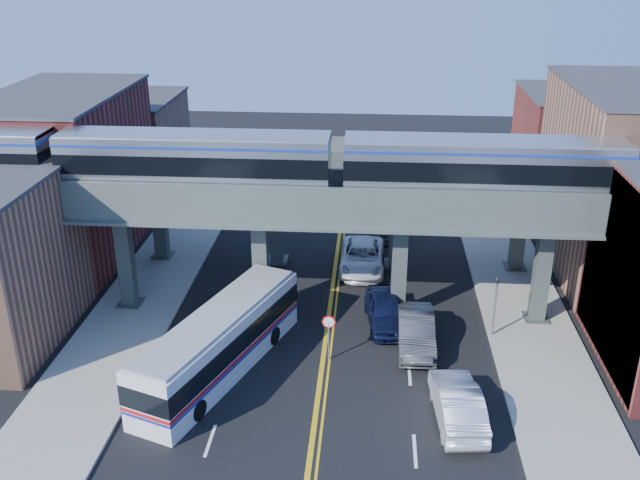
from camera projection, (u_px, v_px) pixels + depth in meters
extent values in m
plane|color=black|center=(319.00, 392.00, 34.82)|extent=(120.00, 120.00, 0.00)
cube|color=gray|center=(149.00, 290.00, 44.77)|extent=(5.00, 70.00, 0.16)
cube|color=gray|center=(520.00, 303.00, 43.16)|extent=(5.00, 70.00, 0.16)
cube|color=maroon|center=(67.00, 176.00, 48.64)|extent=(8.00, 14.00, 11.00)
cube|color=#95664D|center=(130.00, 146.00, 61.16)|extent=(8.00, 10.00, 8.00)
cube|color=#95664D|center=(624.00, 182.00, 45.85)|extent=(8.00, 14.00, 12.00)
cube|color=maroon|center=(571.00, 149.00, 58.37)|extent=(8.00, 10.00, 9.00)
cube|color=teal|center=(614.00, 279.00, 35.61)|extent=(0.10, 9.50, 9.50)
cube|color=#3F4947|center=(126.00, 261.00, 41.83)|extent=(0.85, 0.85, 6.00)
cube|color=#3F4947|center=(261.00, 265.00, 41.26)|extent=(0.85, 0.85, 6.00)
cube|color=#3F4947|center=(399.00, 270.00, 40.70)|extent=(0.85, 0.85, 6.00)
cube|color=#3F4947|center=(542.00, 274.00, 40.14)|extent=(0.85, 0.85, 6.00)
cube|color=#4A544F|center=(330.00, 207.00, 39.54)|extent=(52.00, 3.60, 1.40)
cube|color=#3F4947|center=(159.00, 218.00, 48.25)|extent=(0.85, 0.85, 6.00)
cube|color=#3F4947|center=(277.00, 221.00, 47.69)|extent=(0.85, 0.85, 6.00)
cube|color=#3F4947|center=(396.00, 224.00, 47.13)|extent=(0.85, 0.85, 6.00)
cube|color=#3F4947|center=(519.00, 228.00, 46.57)|extent=(0.85, 0.85, 6.00)
cube|color=#4A544F|center=(337.00, 169.00, 45.96)|extent=(52.00, 3.60, 1.40)
cube|color=black|center=(9.00, 185.00, 40.50)|extent=(2.15, 2.15, 0.24)
cube|color=black|center=(114.00, 188.00, 40.07)|extent=(2.15, 2.15, 0.24)
cube|color=black|center=(281.00, 192.00, 39.40)|extent=(2.15, 2.15, 0.24)
cube|color=silver|center=(195.00, 161.00, 39.07)|extent=(14.85, 2.83, 3.13)
cube|color=black|center=(195.00, 158.00, 39.02)|extent=(14.87, 2.89, 1.07)
cube|color=black|center=(393.00, 195.00, 38.97)|extent=(2.15, 2.15, 0.24)
cube|color=black|center=(570.00, 199.00, 38.31)|extent=(2.15, 2.15, 0.24)
cube|color=silver|center=(483.00, 167.00, 37.98)|extent=(14.85, 2.83, 3.13)
cube|color=black|center=(484.00, 164.00, 37.92)|extent=(14.87, 2.89, 1.07)
cylinder|color=slate|center=(329.00, 340.00, 37.10)|extent=(0.09, 0.09, 2.30)
cylinder|color=red|center=(329.00, 322.00, 36.67)|extent=(0.76, 0.04, 0.76)
cylinder|color=slate|center=(494.00, 311.00, 39.05)|extent=(0.12, 0.12, 3.20)
imported|color=black|center=(498.00, 278.00, 38.25)|extent=(0.15, 0.18, 0.90)
cube|color=silver|center=(220.00, 344.00, 35.99)|extent=(6.73, 12.32, 3.14)
cube|color=black|center=(219.00, 337.00, 35.83)|extent=(6.80, 12.38, 1.06)
cube|color=#B21419|center=(220.00, 349.00, 36.11)|extent=(6.79, 12.38, 0.18)
cylinder|color=black|center=(176.00, 403.00, 33.16)|extent=(2.92, 1.91, 1.01)
cylinder|color=black|center=(254.00, 331.00, 39.25)|extent=(2.92, 1.91, 1.01)
imported|color=black|center=(386.00, 310.00, 40.62)|extent=(2.76, 5.48, 1.79)
imported|color=#333436|center=(416.00, 331.00, 38.42)|extent=(1.92, 5.50, 1.81)
imported|color=white|center=(362.00, 257.00, 47.48)|extent=(2.90, 6.22, 1.72)
imported|color=#999A9E|center=(382.00, 220.00, 53.60)|extent=(2.57, 6.27, 1.82)
imported|color=silver|center=(458.00, 403.00, 32.49)|extent=(2.37, 5.66, 1.82)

